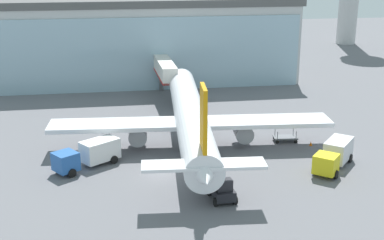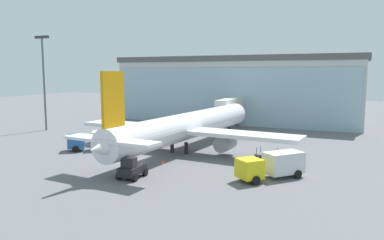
% 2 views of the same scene
% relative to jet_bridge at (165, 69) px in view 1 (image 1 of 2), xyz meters
% --- Properties ---
extents(ground, '(240.00, 240.00, 0.00)m').
position_rel_jet_bridge_xyz_m(ground, '(-2.94, -29.31, -4.53)').
color(ground, slate).
extents(terminal_building, '(53.74, 13.43, 14.33)m').
position_rel_jet_bridge_xyz_m(terminal_building, '(-2.94, 11.32, 2.63)').
color(terminal_building, '#BBBBBB').
rests_on(terminal_building, ground).
extents(jet_bridge, '(2.76, 12.27, 5.91)m').
position_rel_jet_bridge_xyz_m(jet_bridge, '(0.00, 0.00, 0.00)').
color(jet_bridge, silver).
rests_on(jet_bridge, ground).
extents(airplane, '(32.49, 38.41, 10.99)m').
position_rel_jet_bridge_xyz_m(airplane, '(1.01, -21.31, -1.15)').
color(airplane, silver).
rests_on(airplane, ground).
extents(catering_truck, '(7.21, 6.05, 2.65)m').
position_rel_jet_bridge_xyz_m(catering_truck, '(-10.52, -26.34, -3.06)').
color(catering_truck, '#2659A5').
rests_on(catering_truck, ground).
extents(fuel_truck, '(6.33, 7.04, 2.65)m').
position_rel_jet_bridge_xyz_m(fuel_truck, '(15.13, -30.14, -3.06)').
color(fuel_truck, yellow).
rests_on(fuel_truck, ground).
extents(baggage_cart, '(2.92, 1.82, 1.50)m').
position_rel_jet_bridge_xyz_m(baggage_cart, '(12.47, -21.73, -4.03)').
color(baggage_cart, slate).
rests_on(baggage_cart, ground).
extents(pushback_tug, '(2.40, 3.34, 2.30)m').
position_rel_jet_bridge_xyz_m(pushback_tug, '(1.90, -36.16, -3.56)').
color(pushback_tug, black).
rests_on(pushback_tug, ground).
extents(safety_cone_nose, '(0.36, 0.36, 0.55)m').
position_rel_jet_bridge_xyz_m(safety_cone_nose, '(1.89, -29.64, -4.25)').
color(safety_cone_nose, orange).
rests_on(safety_cone_nose, ground).
extents(safety_cone_wingtip, '(0.36, 0.36, 0.55)m').
position_rel_jet_bridge_xyz_m(safety_cone_wingtip, '(15.03, -23.56, -4.25)').
color(safety_cone_wingtip, orange).
rests_on(safety_cone_wingtip, ground).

